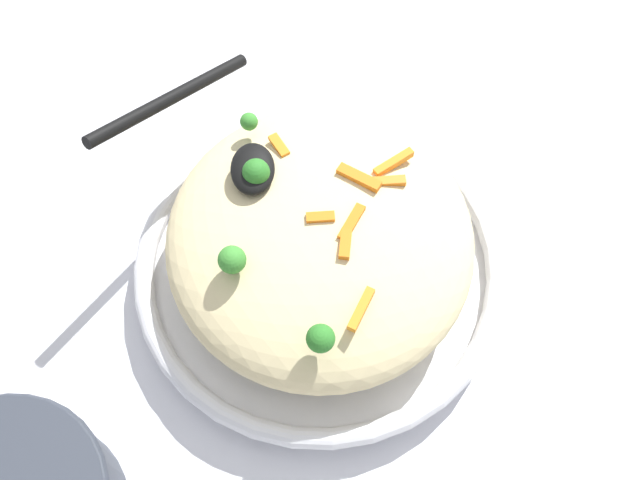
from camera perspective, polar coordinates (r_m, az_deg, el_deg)
ground_plane at (r=0.73m, az=-0.00°, el=-2.95°), size 2.40×2.40×0.00m
serving_bowl at (r=0.71m, az=-0.00°, el=-2.12°), size 0.37×0.37×0.04m
pasta_mound at (r=0.66m, az=-0.00°, el=0.21°), size 0.30×0.29×0.10m
carrot_piece_0 at (r=0.61m, az=0.30°, el=1.86°), size 0.01×0.02×0.01m
carrot_piece_1 at (r=0.63m, az=3.17°, el=5.07°), size 0.03×0.04×0.01m
carrot_piece_2 at (r=0.60m, az=2.06°, el=-0.39°), size 0.03×0.01×0.01m
carrot_piece_3 at (r=0.66m, az=-3.34°, el=7.65°), size 0.03×0.02×0.01m
carrot_piece_4 at (r=0.61m, az=2.57°, el=1.43°), size 0.04×0.03×0.01m
carrot_piece_5 at (r=0.65m, az=5.97°, el=6.25°), size 0.03×0.04×0.01m
carrot_piece_6 at (r=0.58m, az=3.35°, el=-5.61°), size 0.04×0.03×0.01m
carrot_piece_7 at (r=0.64m, az=5.34°, el=4.73°), size 0.01×0.04×0.01m
broccoli_floret_0 at (r=0.56m, az=0.05°, el=-7.99°), size 0.02×0.02×0.03m
broccoli_floret_1 at (r=0.63m, az=-5.20°, el=5.45°), size 0.03×0.03×0.03m
broccoli_floret_2 at (r=0.59m, az=-7.13°, el=-1.62°), size 0.02×0.02×0.03m
broccoli_floret_3 at (r=0.67m, az=-5.77°, el=9.52°), size 0.02×0.02×0.02m
serving_spoon at (r=0.64m, az=-8.14°, el=8.05°), size 0.16×0.16×0.08m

